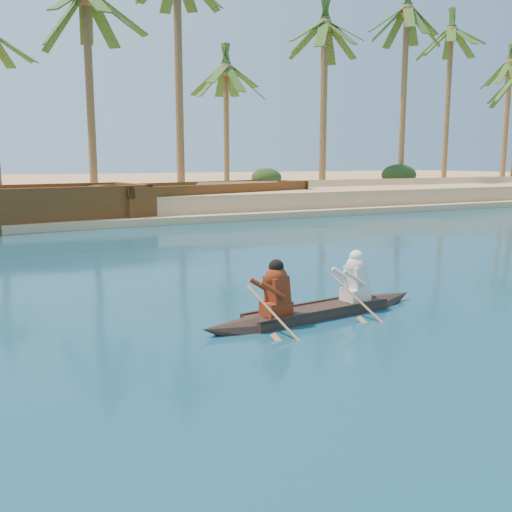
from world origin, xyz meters
TOP-DOWN VIEW (x-y plane):
  - canoe at (7.79, 5.31)m, footprint 5.27×1.26m
  - barge_right at (14.00, 26.40)m, footprint 13.36×7.68m

SIDE VIEW (x-z plane):
  - canoe at x=7.79m, z-range -0.44..1.00m
  - barge_right at x=14.00m, z-range -0.32..1.80m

